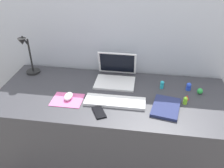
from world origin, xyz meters
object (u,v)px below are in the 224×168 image
object	(u,v)px
notebook_pad	(166,107)
mouse	(68,96)
toy_figurine_blue	(189,86)
keyboard	(115,102)
toy_figurine_cyan	(162,84)
toy_figurine_lime	(185,100)
laptop	(116,74)
desk_lamp	(28,57)
toy_figurine_red	(187,97)
toy_figurine_green	(200,91)
cell_phone	(99,112)

from	to	relation	value
notebook_pad	mouse	bearing A→B (deg)	-170.59
mouse	toy_figurine_blue	xyz separation A→B (m)	(0.84, 0.24, 0.01)
keyboard	toy_figurine_cyan	xyz separation A→B (m)	(0.32, 0.24, 0.02)
toy_figurine_lime	mouse	bearing A→B (deg)	-175.72
toy_figurine_blue	laptop	bearing A→B (deg)	172.93
desk_lamp	toy_figurine_cyan	distance (m)	1.05
laptop	notebook_pad	distance (m)	0.49
mouse	notebook_pad	size ratio (longest dim) A/B	0.40
toy_figurine_red	toy_figurine_green	bearing A→B (deg)	40.67
keyboard	toy_figurine_green	distance (m)	0.62
desk_lamp	toy_figurine_blue	world-z (taller)	desk_lamp
cell_phone	toy_figurine_blue	xyz separation A→B (m)	(0.60, 0.36, 0.03)
laptop	cell_phone	world-z (taller)	laptop
desk_lamp	toy_figurine_green	size ratio (longest dim) A/B	7.78
keyboard	toy_figurine_green	xyz separation A→B (m)	(0.59, 0.20, 0.01)
toy_figurine_red	desk_lamp	bearing A→B (deg)	171.73
desk_lamp	toy_figurine_lime	xyz separation A→B (m)	(1.20, -0.23, -0.13)
toy_figurine_blue	toy_figurine_red	bearing A→B (deg)	-101.27
cell_phone	keyboard	bearing A→B (deg)	27.35
desk_lamp	toy_figurine_red	bearing A→B (deg)	-8.27
toy_figurine_red	laptop	bearing A→B (deg)	159.44
keyboard	toy_figurine_lime	xyz separation A→B (m)	(0.47, 0.06, 0.02)
keyboard	desk_lamp	world-z (taller)	desk_lamp
toy_figurine_blue	toy_figurine_green	size ratio (longest dim) A/B	1.36
cell_phone	toy_figurine_blue	bearing A→B (deg)	3.37
cell_phone	toy_figurine_lime	world-z (taller)	toy_figurine_lime
laptop	toy_figurine_blue	bearing A→B (deg)	-7.07
toy_figurine_blue	toy_figurine_red	size ratio (longest dim) A/B	1.67
toy_figurine_blue	toy_figurine_cyan	xyz separation A→B (m)	(-0.19, -0.00, 0.00)
laptop	toy_figurine_red	world-z (taller)	laptop
mouse	notebook_pad	xyz separation A→B (m)	(0.67, -0.01, -0.01)
laptop	toy_figurine_red	distance (m)	0.55
notebook_pad	toy_figurine_lime	bearing A→B (deg)	40.10
toy_figurine_blue	toy_figurine_cyan	size ratio (longest dim) A/B	0.98
desk_lamp	toy_figurine_blue	xyz separation A→B (m)	(1.24, -0.05, -0.13)
cell_phone	desk_lamp	world-z (taller)	desk_lamp
notebook_pad	toy_figurine_lime	world-z (taller)	toy_figurine_lime
mouse	toy_figurine_blue	world-z (taller)	toy_figurine_blue
desk_lamp	toy_figurine_cyan	world-z (taller)	desk_lamp
notebook_pad	toy_figurine_lime	size ratio (longest dim) A/B	4.29
desk_lamp	notebook_pad	world-z (taller)	desk_lamp
toy_figurine_green	toy_figurine_lime	xyz separation A→B (m)	(-0.12, -0.14, 0.01)
notebook_pad	laptop	bearing A→B (deg)	149.68
mouse	desk_lamp	xyz separation A→B (m)	(-0.40, 0.29, 0.14)
mouse	toy_figurine_red	size ratio (longest dim) A/B	2.66
mouse	toy_figurine_red	distance (m)	0.82
keyboard	mouse	world-z (taller)	mouse
laptop	cell_phone	size ratio (longest dim) A/B	2.34
cell_phone	toy_figurine_cyan	distance (m)	0.54
cell_phone	toy_figurine_green	world-z (taller)	toy_figurine_green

